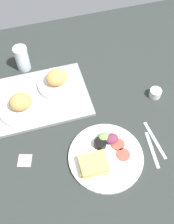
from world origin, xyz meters
TOP-DOWN VIEW (x-y plane):
  - ground_plane at (0.00, 0.00)cm, footprint 190.00×150.00cm
  - serving_tray at (-16.41, 19.09)cm, footprint 45.02×33.03cm
  - bread_plate_near at (-25.87, 14.52)cm, footprint 19.12×19.12cm
  - bread_plate_far at (-6.69, 24.27)cm, footprint 20.31×20.31cm
  - plate_with_salad at (3.26, -18.21)cm, footprint 31.00×31.00cm
  - drinking_glass at (-20.83, 41.26)cm, footprint 6.83×6.83cm
  - espresso_cup at (36.74, 5.71)cm, footprint 5.60×5.60cm
  - fork at (23.90, -20.61)cm, footprint 3.21×17.05cm
  - knife at (26.90, -16.61)cm, footprint 2.90×19.05cm
  - sticky_note at (-28.70, -10.53)cm, footprint 6.99×6.99cm

SIDE VIEW (x-z plane):
  - ground_plane at x=0.00cm, z-range -3.00..0.00cm
  - sticky_note at x=-28.70cm, z-range 0.00..0.12cm
  - fork at x=23.90cm, z-range 0.00..0.50cm
  - knife at x=26.90cm, z-range 0.00..0.50cm
  - serving_tray at x=-16.41cm, z-range 0.00..1.60cm
  - plate_with_salad at x=3.26cm, z-range -1.09..4.31cm
  - espresso_cup at x=36.74cm, z-range 0.00..4.00cm
  - bread_plate_far at x=-6.69cm, z-range 0.31..8.76cm
  - bread_plate_near at x=-25.87cm, z-range 0.44..8.88cm
  - drinking_glass at x=-20.83cm, z-range 0.00..13.37cm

